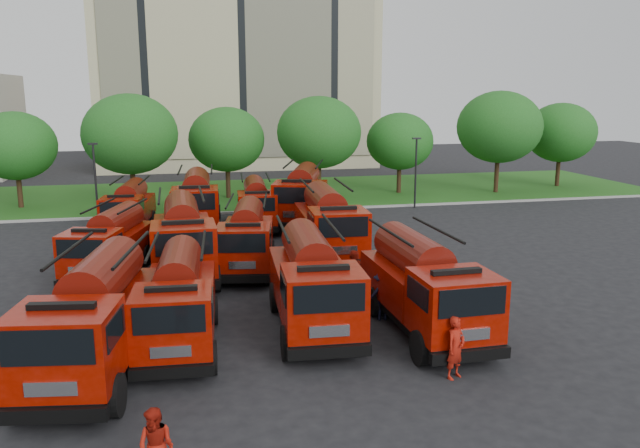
{
  "coord_description": "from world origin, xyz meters",
  "views": [
    {
      "loc": [
        -4.44,
        -25.05,
        8.3
      ],
      "look_at": [
        2.18,
        4.85,
        1.8
      ],
      "focal_mm": 35.0,
      "sensor_mm": 36.0,
      "label": 1
    }
  ],
  "objects_px": {
    "firefighter_0": "(454,378)",
    "firefighter_2": "(451,322)",
    "fire_truck_8": "(129,208)",
    "fire_truck_9": "(197,201)",
    "fire_truck_4": "(110,243)",
    "fire_truck_1": "(178,300)",
    "fire_truck_2": "(312,282)",
    "fire_truck_7": "(329,224)",
    "fire_truck_3": "(424,286)",
    "firefighter_5": "(354,284)",
    "fire_truck_10": "(256,204)",
    "firefighter_4": "(90,303)",
    "fire_truck_0": "(94,317)",
    "fire_truck_5": "(183,238)",
    "fire_truck_11": "(302,196)",
    "fire_truck_6": "(247,238)",
    "firefighter_3": "(382,319)"
  },
  "relations": [
    {
      "from": "fire_truck_2",
      "to": "fire_truck_0",
      "type": "bearing_deg",
      "value": -159.36
    },
    {
      "from": "fire_truck_7",
      "to": "fire_truck_9",
      "type": "height_order",
      "value": "fire_truck_9"
    },
    {
      "from": "fire_truck_5",
      "to": "fire_truck_1",
      "type": "bearing_deg",
      "value": -92.35
    },
    {
      "from": "firefighter_4",
      "to": "fire_truck_2",
      "type": "bearing_deg",
      "value": -165.53
    },
    {
      "from": "fire_truck_7",
      "to": "firefighter_5",
      "type": "height_order",
      "value": "fire_truck_7"
    },
    {
      "from": "fire_truck_7",
      "to": "fire_truck_9",
      "type": "distance_m",
      "value": 10.27
    },
    {
      "from": "fire_truck_1",
      "to": "firefighter_0",
      "type": "bearing_deg",
      "value": -24.88
    },
    {
      "from": "fire_truck_0",
      "to": "fire_truck_7",
      "type": "height_order",
      "value": "fire_truck_7"
    },
    {
      "from": "fire_truck_5",
      "to": "fire_truck_4",
      "type": "bearing_deg",
      "value": 164.62
    },
    {
      "from": "fire_truck_2",
      "to": "fire_truck_6",
      "type": "bearing_deg",
      "value": 104.37
    },
    {
      "from": "fire_truck_0",
      "to": "firefighter_5",
      "type": "distance_m",
      "value": 12.19
    },
    {
      "from": "fire_truck_0",
      "to": "fire_truck_1",
      "type": "bearing_deg",
      "value": 42.25
    },
    {
      "from": "firefighter_2",
      "to": "firefighter_4",
      "type": "distance_m",
      "value": 14.24
    },
    {
      "from": "fire_truck_8",
      "to": "fire_truck_9",
      "type": "relative_size",
      "value": 0.86
    },
    {
      "from": "fire_truck_4",
      "to": "fire_truck_9",
      "type": "bearing_deg",
      "value": 79.97
    },
    {
      "from": "fire_truck_2",
      "to": "firefighter_5",
      "type": "distance_m",
      "value": 5.73
    },
    {
      "from": "fire_truck_9",
      "to": "firefighter_2",
      "type": "distance_m",
      "value": 20.11
    },
    {
      "from": "fire_truck_1",
      "to": "fire_truck_8",
      "type": "height_order",
      "value": "fire_truck_1"
    },
    {
      "from": "fire_truck_5",
      "to": "firefighter_0",
      "type": "relative_size",
      "value": 4.07
    },
    {
      "from": "fire_truck_9",
      "to": "fire_truck_11",
      "type": "relative_size",
      "value": 0.93
    },
    {
      "from": "fire_truck_3",
      "to": "firefighter_0",
      "type": "distance_m",
      "value": 4.1
    },
    {
      "from": "fire_truck_5",
      "to": "fire_truck_9",
      "type": "bearing_deg",
      "value": 84.09
    },
    {
      "from": "firefighter_4",
      "to": "firefighter_5",
      "type": "relative_size",
      "value": 1.07
    },
    {
      "from": "fire_truck_3",
      "to": "fire_truck_5",
      "type": "height_order",
      "value": "fire_truck_5"
    },
    {
      "from": "firefighter_5",
      "to": "firefighter_0",
      "type": "bearing_deg",
      "value": 82.35
    },
    {
      "from": "firefighter_2",
      "to": "firefighter_5",
      "type": "distance_m",
      "value": 5.79
    },
    {
      "from": "fire_truck_4",
      "to": "fire_truck_2",
      "type": "bearing_deg",
      "value": -32.67
    },
    {
      "from": "fire_truck_1",
      "to": "firefighter_0",
      "type": "xyz_separation_m",
      "value": [
        7.94,
        -4.32,
        -1.56
      ]
    },
    {
      "from": "fire_truck_4",
      "to": "firefighter_4",
      "type": "xyz_separation_m",
      "value": [
        -0.45,
        -3.97,
        -1.5
      ]
    },
    {
      "from": "fire_truck_7",
      "to": "firefighter_0",
      "type": "distance_m",
      "value": 14.35
    },
    {
      "from": "firefighter_0",
      "to": "firefighter_2",
      "type": "xyz_separation_m",
      "value": [
        1.81,
        4.23,
        0.0
      ]
    },
    {
      "from": "fire_truck_3",
      "to": "fire_truck_4",
      "type": "distance_m",
      "value": 14.99
    },
    {
      "from": "fire_truck_2",
      "to": "fire_truck_8",
      "type": "xyz_separation_m",
      "value": [
        -7.56,
        17.58,
        -0.2
      ]
    },
    {
      "from": "fire_truck_4",
      "to": "fire_truck_10",
      "type": "height_order",
      "value": "fire_truck_4"
    },
    {
      "from": "fire_truck_0",
      "to": "fire_truck_7",
      "type": "distance_m",
      "value": 15.18
    },
    {
      "from": "fire_truck_9",
      "to": "fire_truck_10",
      "type": "distance_m",
      "value": 3.63
    },
    {
      "from": "fire_truck_3",
      "to": "fire_truck_9",
      "type": "relative_size",
      "value": 0.94
    },
    {
      "from": "fire_truck_9",
      "to": "firefighter_5",
      "type": "relative_size",
      "value": 5.11
    },
    {
      "from": "fire_truck_5",
      "to": "fire_truck_8",
      "type": "height_order",
      "value": "fire_truck_5"
    },
    {
      "from": "fire_truck_4",
      "to": "fire_truck_9",
      "type": "xyz_separation_m",
      "value": [
        4.15,
        8.93,
        0.26
      ]
    },
    {
      "from": "fire_truck_7",
      "to": "firefighter_0",
      "type": "bearing_deg",
      "value": -84.96
    },
    {
      "from": "fire_truck_4",
      "to": "firefighter_0",
      "type": "relative_size",
      "value": 3.64
    },
    {
      "from": "fire_truck_6",
      "to": "firefighter_2",
      "type": "xyz_separation_m",
      "value": [
        6.6,
        -8.58,
        -1.55
      ]
    },
    {
      "from": "fire_truck_1",
      "to": "fire_truck_3",
      "type": "distance_m",
      "value": 8.43
    },
    {
      "from": "fire_truck_0",
      "to": "fire_truck_5",
      "type": "xyz_separation_m",
      "value": [
        2.64,
        9.79,
        0.03
      ]
    },
    {
      "from": "fire_truck_4",
      "to": "firefighter_2",
      "type": "relative_size",
      "value": 3.98
    },
    {
      "from": "fire_truck_4",
      "to": "fire_truck_7",
      "type": "distance_m",
      "value": 10.58
    },
    {
      "from": "fire_truck_5",
      "to": "firefighter_4",
      "type": "xyz_separation_m",
      "value": [
        -3.74,
        -3.12,
        -1.76
      ]
    },
    {
      "from": "firefighter_2",
      "to": "fire_truck_4",
      "type": "bearing_deg",
      "value": 35.17
    },
    {
      "from": "fire_truck_1",
      "to": "firefighter_3",
      "type": "xyz_separation_m",
      "value": [
        7.34,
        0.78,
        -1.56
      ]
    }
  ]
}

